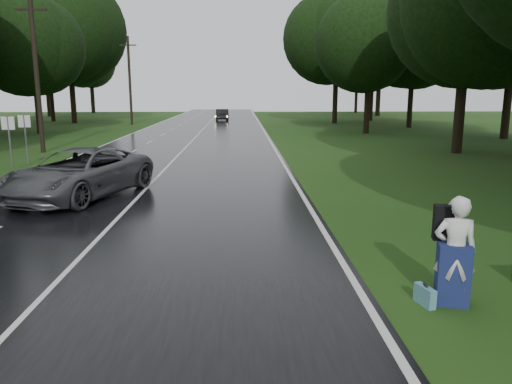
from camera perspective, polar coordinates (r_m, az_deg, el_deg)
ground at (r=11.16m, az=-20.78°, el=-8.39°), size 160.00×160.00×0.00m
road at (r=30.34m, az=-8.67°, el=4.63°), size 12.00×140.00×0.04m
lane_center at (r=30.33m, az=-8.67°, el=4.68°), size 0.12×140.00×0.01m
grey_car at (r=18.08m, az=-19.93°, el=2.07°), size 4.64×6.64×1.68m
far_car at (r=62.13m, az=-3.99°, el=8.98°), size 1.82×4.47×1.44m
hitchhiker at (r=9.19m, az=22.10°, el=-6.79°), size 0.80×0.75×1.96m
suitcase at (r=9.24m, az=19.10°, el=-11.37°), size 0.26×0.50×0.34m
utility_pole_mid at (r=32.77m, az=-23.57°, el=4.27°), size 1.80×0.28×9.26m
utility_pole_far at (r=56.77m, az=-14.27°, el=7.63°), size 1.80×0.28×9.50m
road_sign_a at (r=25.86m, az=-26.52°, el=2.27°), size 0.61×0.10×2.53m
road_sign_b at (r=27.43m, az=-25.04°, el=2.88°), size 0.60×0.10×2.51m
tree_left_e at (r=47.43m, az=-23.86°, el=6.26°), size 8.25×8.25×12.90m
tree_left_f at (r=61.75m, az=-20.40°, el=7.56°), size 11.47×11.47×17.91m
tree_right_d at (r=32.11m, az=22.32°, el=4.24°), size 9.49×9.49×14.83m
tree_right_e at (r=44.78m, az=12.70°, el=6.70°), size 8.69×8.69×13.57m
tree_right_f at (r=58.29m, az=9.14°, el=7.94°), size 10.76×10.76×16.81m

